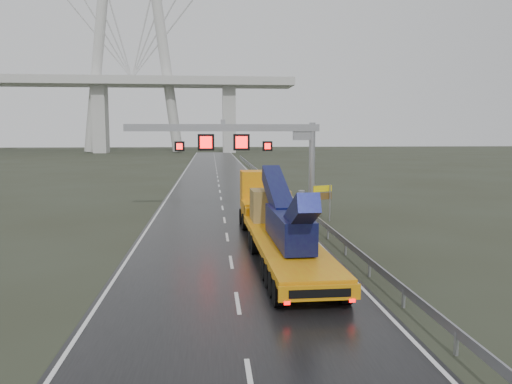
{
  "coord_description": "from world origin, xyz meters",
  "views": [
    {
      "loc": [
        -0.96,
        -20.28,
        6.47
      ],
      "look_at": [
        1.5,
        6.77,
        3.2
      ],
      "focal_mm": 35.0,
      "sensor_mm": 36.0,
      "label": 1
    }
  ],
  "objects": [
    {
      "name": "heavy_haul_truck",
      "position": [
        2.57,
        7.67,
        1.76
      ],
      "size": [
        3.22,
        19.41,
        4.54
      ],
      "rotation": [
        0.0,
        0.0,
        0.02
      ],
      "color": "#DC9C0C",
      "rests_on": "ground"
    },
    {
      "name": "guardrail",
      "position": [
        6.1,
        30.0,
        0.7
      ],
      "size": [
        0.2,
        140.0,
        1.4
      ],
      "primitive_type": null,
      "color": "gray",
      "rests_on": "ground"
    },
    {
      "name": "striped_barrier",
      "position": [
        6.14,
        20.0,
        0.53
      ],
      "size": [
        0.69,
        0.47,
        1.06
      ],
      "primitive_type": "cube",
      "rotation": [
        0.0,
        0.0,
        -0.24
      ],
      "color": "red",
      "rests_on": "ground"
    },
    {
      "name": "road",
      "position": [
        0.0,
        40.0,
        0.01
      ],
      "size": [
        11.0,
        200.0,
        0.02
      ],
      "primitive_type": "cube",
      "color": "black",
      "rests_on": "ground"
    },
    {
      "name": "exit_sign_pair",
      "position": [
        7.1,
        15.04,
        1.87
      ],
      "size": [
        1.48,
        0.63,
        2.67
      ],
      "rotation": [
        0.0,
        0.0,
        0.37
      ],
      "color": "gray",
      "rests_on": "ground"
    },
    {
      "name": "sign_gantry",
      "position": [
        2.1,
        17.99,
        5.61
      ],
      "size": [
        14.9,
        1.2,
        7.42
      ],
      "color": "beige",
      "rests_on": "ground"
    },
    {
      "name": "ground",
      "position": [
        0.0,
        0.0,
        0.0
      ],
      "size": [
        400.0,
        400.0,
        0.0
      ],
      "primitive_type": "plane",
      "color": "#2B2D1F",
      "rests_on": "ground"
    }
  ]
}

